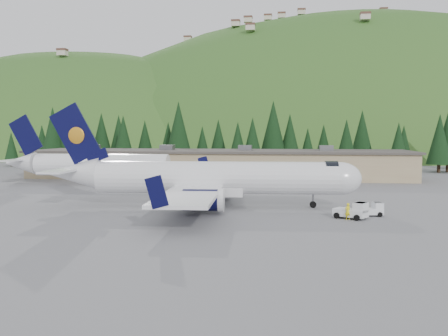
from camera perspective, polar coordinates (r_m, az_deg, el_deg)
ground at (r=56.78m, az=-0.76°, el=-4.45°), size 600.00×600.00×0.00m
airliner at (r=56.50m, az=-1.82°, el=-1.26°), size 35.74×33.50×11.87m
second_airliner at (r=84.37m, az=-15.63°, el=0.44°), size 27.50×11.00×10.05m
baggage_tug_a at (r=52.63m, az=16.52°, el=-4.61°), size 2.79×1.99×1.37m
baggage_tug_b at (r=50.37m, az=14.56°, el=-4.80°), size 3.49×3.02×1.67m
terminal_building at (r=94.66m, az=-0.59°, el=0.54°), size 71.00×17.00×6.10m
ramp_worker at (r=49.70m, az=13.95°, el=-4.83°), size 0.71×0.63×1.63m
tree_line at (r=116.99m, az=0.40°, el=3.61°), size 113.47×17.97×14.48m
hills at (r=282.06m, az=16.65°, el=-15.02°), size 614.00×330.00×300.00m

